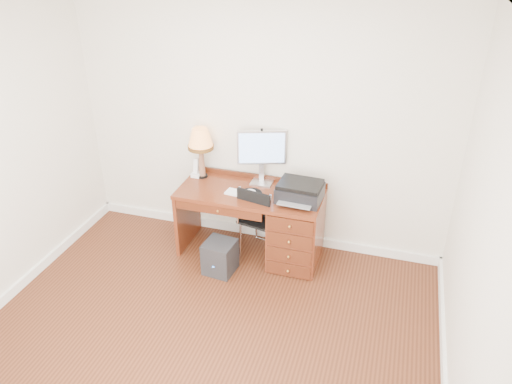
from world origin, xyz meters
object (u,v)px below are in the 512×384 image
(chair, at_px, (261,216))
(equipment_box, at_px, (220,257))
(monitor, at_px, (263,151))
(printer, at_px, (300,191))
(phone, at_px, (196,171))
(leg_lamp, at_px, (200,142))
(desk, at_px, (280,224))

(chair, xyz_separation_m, equipment_box, (-0.34, -0.34, -0.35))
(monitor, height_order, printer, monitor)
(printer, relative_size, equipment_box, 1.31)
(printer, distance_m, phone, 1.20)
(leg_lamp, relative_size, chair, 0.64)
(printer, height_order, chair, printer)
(phone, bearing_deg, monitor, 9.26)
(leg_lamp, xyz_separation_m, equipment_box, (0.40, -0.59, -0.99))
(phone, relative_size, equipment_box, 0.60)
(phone, bearing_deg, chair, -13.19)
(equipment_box, bearing_deg, printer, 34.93)
(monitor, height_order, phone, monitor)
(desk, relative_size, monitor, 2.55)
(printer, bearing_deg, desk, 176.07)
(monitor, bearing_deg, leg_lamp, 166.64)
(monitor, xyz_separation_m, phone, (-0.73, -0.07, -0.31))
(printer, relative_size, chair, 0.52)
(phone, xyz_separation_m, chair, (0.80, -0.24, -0.28))
(monitor, height_order, equipment_box, monitor)
(equipment_box, bearing_deg, leg_lamp, 130.58)
(desk, height_order, monitor, monitor)
(leg_lamp, bearing_deg, equipment_box, -55.65)
(desk, height_order, equipment_box, desk)
(desk, height_order, chair, chair)
(leg_lamp, relative_size, equipment_box, 1.62)
(monitor, bearing_deg, chair, -94.92)
(desk, bearing_deg, monitor, 138.67)
(printer, xyz_separation_m, chair, (-0.39, -0.06, -0.32))
(phone, bearing_deg, desk, -5.58)
(leg_lamp, height_order, chair, leg_lamp)
(leg_lamp, bearing_deg, printer, -9.76)
(desk, xyz_separation_m, chair, (-0.19, -0.08, 0.11))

